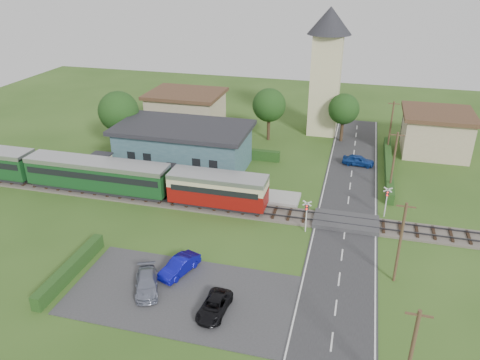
% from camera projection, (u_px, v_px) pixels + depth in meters
% --- Properties ---
extents(ground, '(120.00, 120.00, 0.00)m').
position_uv_depth(ground, '(241.00, 221.00, 45.77)').
color(ground, '#2D4C19').
extents(railway_track, '(76.00, 3.20, 0.49)m').
position_uv_depth(railway_track, '(246.00, 210.00, 47.47)').
color(railway_track, '#4C443D').
rests_on(railway_track, ground).
extents(road, '(6.00, 70.00, 0.05)m').
position_uv_depth(road, '(344.00, 234.00, 43.45)').
color(road, '#28282B').
rests_on(road, ground).
extents(car_park, '(17.00, 9.00, 0.08)m').
position_uv_depth(car_park, '(181.00, 295.00, 35.61)').
color(car_park, '#333335').
rests_on(car_park, ground).
extents(crossing_deck, '(6.20, 3.40, 0.45)m').
position_uv_depth(crossing_deck, '(346.00, 222.00, 45.11)').
color(crossing_deck, '#333335').
rests_on(crossing_deck, ground).
extents(platform, '(30.00, 3.00, 0.45)m').
position_uv_depth(platform, '(166.00, 185.00, 52.53)').
color(platform, gray).
rests_on(platform, ground).
extents(equipment_hut, '(2.30, 2.30, 2.55)m').
position_uv_depth(equipment_hut, '(101.00, 165.00, 53.73)').
color(equipment_hut, beige).
rests_on(equipment_hut, platform).
extents(station_building, '(16.00, 9.00, 5.30)m').
position_uv_depth(station_building, '(184.00, 146.00, 56.54)').
color(station_building, slate).
rests_on(station_building, ground).
extents(train, '(43.20, 2.90, 3.40)m').
position_uv_depth(train, '(72.00, 171.00, 51.14)').
color(train, '#232328').
rests_on(train, ground).
extents(church_tower, '(6.00, 6.00, 17.60)m').
position_uv_depth(church_tower, '(327.00, 62.00, 64.71)').
color(church_tower, beige).
rests_on(church_tower, ground).
extents(house_west, '(10.80, 8.80, 5.50)m').
position_uv_depth(house_west, '(186.00, 110.00, 69.89)').
color(house_west, tan).
rests_on(house_west, ground).
extents(house_east, '(8.80, 8.80, 5.50)m').
position_uv_depth(house_east, '(436.00, 132.00, 60.92)').
color(house_east, tan).
rests_on(house_east, ground).
extents(hedge_carpark, '(0.80, 9.00, 1.20)m').
position_uv_depth(hedge_carpark, '(70.00, 269.00, 37.57)').
color(hedge_carpark, '#193814').
rests_on(hedge_carpark, ground).
extents(hedge_roadside, '(0.80, 18.00, 1.20)m').
position_uv_depth(hedge_roadside, '(388.00, 167.00, 56.21)').
color(hedge_roadside, '#193814').
rests_on(hedge_roadside, ground).
extents(hedge_station, '(22.00, 0.80, 1.30)m').
position_uv_depth(hedge_station, '(197.00, 149.00, 61.35)').
color(hedge_station, '#193814').
rests_on(hedge_station, ground).
extents(tree_a, '(5.20, 5.20, 8.00)m').
position_uv_depth(tree_a, '(119.00, 111.00, 60.33)').
color(tree_a, '#332316').
rests_on(tree_a, ground).
extents(tree_b, '(4.60, 4.60, 7.34)m').
position_uv_depth(tree_b, '(269.00, 105.00, 64.19)').
color(tree_b, '#332316').
rests_on(tree_b, ground).
extents(tree_c, '(4.20, 4.20, 6.78)m').
position_uv_depth(tree_c, '(344.00, 109.00, 63.78)').
color(tree_c, '#332316').
rests_on(tree_c, ground).
extents(utility_pole_a, '(1.40, 0.22, 7.00)m').
position_uv_depth(utility_pole_a, '(410.00, 359.00, 25.20)').
color(utility_pole_a, '#473321').
rests_on(utility_pole_a, ground).
extents(utility_pole_b, '(1.40, 0.22, 7.00)m').
position_uv_depth(utility_pole_b, '(400.00, 242.00, 35.69)').
color(utility_pole_b, '#473321').
rests_on(utility_pole_b, ground).
extents(utility_pole_c, '(1.40, 0.22, 7.00)m').
position_uv_depth(utility_pole_c, '(394.00, 162.00, 49.67)').
color(utility_pole_c, '#473321').
rests_on(utility_pole_c, ground).
extents(utility_pole_d, '(1.40, 0.22, 7.00)m').
position_uv_depth(utility_pole_d, '(391.00, 127.00, 60.16)').
color(utility_pole_d, '#473321').
rests_on(utility_pole_d, ground).
extents(crossing_signal_near, '(0.84, 0.28, 3.28)m').
position_uv_depth(crossing_signal_near, '(307.00, 212.00, 43.02)').
color(crossing_signal_near, silver).
rests_on(crossing_signal_near, ground).
extents(crossing_signal_far, '(0.84, 0.28, 3.28)m').
position_uv_depth(crossing_signal_far, '(387.00, 198.00, 45.55)').
color(crossing_signal_far, silver).
rests_on(crossing_signal_far, ground).
extents(streetlamp_west, '(0.30, 0.30, 5.15)m').
position_uv_depth(streetlamp_west, '(128.00, 114.00, 67.04)').
color(streetlamp_west, '#3F3F47').
rests_on(streetlamp_west, ground).
extents(streetlamp_east, '(0.30, 0.30, 5.15)m').
position_uv_depth(streetlamp_east, '(403.00, 121.00, 64.36)').
color(streetlamp_east, '#3F3F47').
rests_on(streetlamp_east, ground).
extents(car_on_road, '(3.95, 1.87, 1.31)m').
position_uv_depth(car_on_road, '(358.00, 160.00, 57.69)').
color(car_on_road, navy).
rests_on(car_on_road, road).
extents(car_park_blue, '(2.60, 4.22, 1.31)m').
position_uv_depth(car_park_blue, '(179.00, 266.00, 37.76)').
color(car_park_blue, '#090A87').
rests_on(car_park_blue, car_park).
extents(car_park_silver, '(3.24, 4.47, 1.20)m').
position_uv_depth(car_park_silver, '(147.00, 283.00, 35.83)').
color(car_park_silver, gray).
rests_on(car_park_silver, car_park).
extents(car_park_dark, '(1.99, 3.95, 1.07)m').
position_uv_depth(car_park_dark, '(214.00, 306.00, 33.55)').
color(car_park_dark, black).
rests_on(car_park_dark, car_park).
extents(pedestrian_near, '(0.75, 0.62, 1.75)m').
position_uv_depth(pedestrian_near, '(211.00, 184.00, 50.25)').
color(pedestrian_near, gray).
rests_on(pedestrian_near, platform).
extents(pedestrian_far, '(0.91, 1.08, 1.96)m').
position_uv_depth(pedestrian_far, '(99.00, 170.00, 53.35)').
color(pedestrian_far, gray).
rests_on(pedestrian_far, platform).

